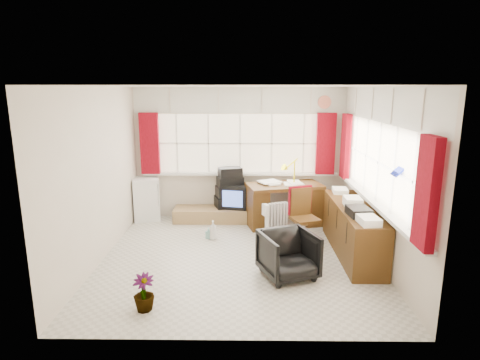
# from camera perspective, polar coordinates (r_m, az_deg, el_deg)

# --- Properties ---
(ground) EXTENTS (4.00, 4.00, 0.00)m
(ground) POSITION_cam_1_polar(r_m,az_deg,el_deg) (6.09, -0.22, -11.02)
(ground) COLOR beige
(ground) RESTS_ON ground
(room_walls) EXTENTS (4.00, 4.00, 4.00)m
(room_walls) POSITION_cam_1_polar(r_m,az_deg,el_deg) (5.65, -0.23, 3.02)
(room_walls) COLOR beige
(room_walls) RESTS_ON ground
(window_back) EXTENTS (3.70, 0.12, 3.60)m
(window_back) POSITION_cam_1_polar(r_m,az_deg,el_deg) (7.66, 0.02, 1.44)
(window_back) COLOR #FFEDC9
(window_back) RESTS_ON room_walls
(window_right) EXTENTS (0.12, 3.70, 3.60)m
(window_right) POSITION_cam_1_polar(r_m,az_deg,el_deg) (6.06, 18.51, -2.35)
(window_right) COLOR #FFEDC9
(window_right) RESTS_ON room_walls
(curtains) EXTENTS (3.83, 3.83, 1.15)m
(curtains) POSITION_cam_1_polar(r_m,az_deg,el_deg) (6.62, 7.96, 3.97)
(curtains) COLOR maroon
(curtains) RESTS_ON room_walls
(overhead_cabinets) EXTENTS (3.98, 3.98, 0.48)m
(overhead_cabinets) POSITION_cam_1_polar(r_m,az_deg,el_deg) (6.61, 8.60, 10.87)
(overhead_cabinets) COLOR silver
(overhead_cabinets) RESTS_ON room_walls
(desk) EXTENTS (1.45, 0.96, 0.81)m
(desk) POSITION_cam_1_polar(r_m,az_deg,el_deg) (7.40, 6.29, -3.18)
(desk) COLOR #4E3012
(desk) RESTS_ON ground
(desk_lamp) EXTENTS (0.20, 0.18, 0.47)m
(desk_lamp) POSITION_cam_1_polar(r_m,az_deg,el_deg) (7.29, 7.76, 1.92)
(desk_lamp) COLOR #FFFC0A
(desk_lamp) RESTS_ON desk
(task_chair) EXTENTS (0.51, 0.53, 0.96)m
(task_chair) POSITION_cam_1_polar(r_m,az_deg,el_deg) (6.46, 8.84, -4.90)
(task_chair) COLOR black
(task_chair) RESTS_ON ground
(office_chair) EXTENTS (0.87, 0.88, 0.62)m
(office_chair) POSITION_cam_1_polar(r_m,az_deg,el_deg) (5.45, 6.88, -10.53)
(office_chair) COLOR black
(office_chair) RESTS_ON ground
(radiator) EXTENTS (0.42, 0.30, 0.58)m
(radiator) POSITION_cam_1_polar(r_m,az_deg,el_deg) (6.88, 5.18, -6.05)
(radiator) COLOR white
(radiator) RESTS_ON ground
(credenza) EXTENTS (0.50, 2.00, 0.85)m
(credenza) POSITION_cam_1_polar(r_m,az_deg,el_deg) (6.34, 15.74, -6.76)
(credenza) COLOR #4E3012
(credenza) RESTS_ON ground
(file_tray) EXTENTS (0.31, 0.38, 0.12)m
(file_tray) POSITION_cam_1_polar(r_m,az_deg,el_deg) (5.78, 16.52, -4.32)
(file_tray) COLOR black
(file_tray) RESTS_ON credenza
(tv_bench) EXTENTS (1.40, 0.50, 0.25)m
(tv_bench) POSITION_cam_1_polar(r_m,az_deg,el_deg) (7.68, -4.12, -4.89)
(tv_bench) COLOR #A17C50
(tv_bench) RESTS_ON ground
(crt_tv) EXTENTS (0.58, 0.55, 0.45)m
(crt_tv) POSITION_cam_1_polar(r_m,az_deg,el_deg) (7.62, -0.68, -2.25)
(crt_tv) COLOR black
(crt_tv) RESTS_ON tv_bench
(hifi_stack) EXTENTS (0.64, 0.51, 0.77)m
(hifi_stack) POSITION_cam_1_polar(r_m,az_deg,el_deg) (7.63, -1.42, -1.28)
(hifi_stack) COLOR black
(hifi_stack) RESTS_ON tv_bench
(mini_fridge) EXTENTS (0.59, 0.59, 0.81)m
(mini_fridge) POSITION_cam_1_polar(r_m,az_deg,el_deg) (7.88, -13.21, -2.61)
(mini_fridge) COLOR white
(mini_fridge) RESTS_ON ground
(spray_bottle_a) EXTENTS (0.12, 0.13, 0.32)m
(spray_bottle_a) POSITION_cam_1_polar(r_m,az_deg,el_deg) (6.75, -3.85, -7.12)
(spray_bottle_a) COLOR silver
(spray_bottle_a) RESTS_ON ground
(spray_bottle_b) EXTENTS (0.11, 0.11, 0.19)m
(spray_bottle_b) POSITION_cam_1_polar(r_m,az_deg,el_deg) (6.81, -4.48, -7.53)
(spray_bottle_b) COLOR #7FBEB8
(spray_bottle_b) RESTS_ON ground
(flower_vase) EXTENTS (0.27, 0.27, 0.43)m
(flower_vase) POSITION_cam_1_polar(r_m,az_deg,el_deg) (4.83, -13.55, -15.32)
(flower_vase) COLOR black
(flower_vase) RESTS_ON ground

